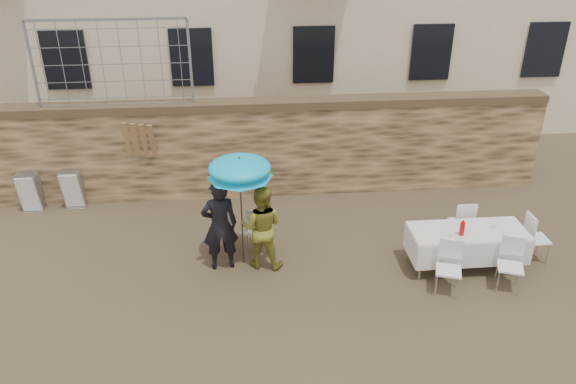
{
  "coord_description": "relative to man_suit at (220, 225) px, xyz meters",
  "views": [
    {
      "loc": [
        -0.41,
        -6.8,
        6.02
      ],
      "look_at": [
        0.4,
        2.2,
        1.4
      ],
      "focal_mm": 35.0,
      "sensor_mm": 36.0,
      "label": 1
    }
  ],
  "objects": [
    {
      "name": "umbrella",
      "position": [
        0.4,
        0.1,
        1.01
      ],
      "size": [
        1.16,
        1.16,
        2.01
      ],
      "color": "#3F3F44",
      "rests_on": "ground"
    },
    {
      "name": "ground",
      "position": [
        0.85,
        -1.99,
        -0.89
      ],
      "size": [
        80.0,
        80.0,
        0.0
      ],
      "primitive_type": "plane",
      "color": "brown",
      "rests_on": "ground"
    },
    {
      "name": "chair_stack_left",
      "position": [
        -4.19,
        2.75,
        -0.43
      ],
      "size": [
        0.46,
        0.47,
        0.92
      ],
      "primitive_type": null,
      "color": "white",
      "rests_on": "ground"
    },
    {
      "name": "soda_bottle",
      "position": [
        4.3,
        -0.53,
        0.01
      ],
      "size": [
        0.09,
        0.09,
        0.26
      ],
      "primitive_type": "cylinder",
      "color": "red",
      "rests_on": "banquet_table"
    },
    {
      "name": "table_chair_side",
      "position": [
        5.9,
        -0.28,
        -0.41
      ],
      "size": [
        0.48,
        0.48,
        0.96
      ],
      "primitive_type": null,
      "rotation": [
        0.0,
        0.0,
        1.57
      ],
      "color": "white",
      "rests_on": "ground"
    },
    {
      "name": "stone_wall",
      "position": [
        0.85,
        3.01,
        0.21
      ],
      "size": [
        13.0,
        0.5,
        2.2
      ],
      "primitive_type": "cube",
      "color": "olive",
      "rests_on": "ground"
    },
    {
      "name": "table_chair_front_right",
      "position": [
        5.0,
        -1.13,
        -0.41
      ],
      "size": [
        0.62,
        0.62,
        0.96
      ],
      "primitive_type": null,
      "rotation": [
        0.0,
        0.0,
        -0.36
      ],
      "color": "white",
      "rests_on": "ground"
    },
    {
      "name": "table_chair_back",
      "position": [
        4.7,
        0.42,
        -0.41
      ],
      "size": [
        0.49,
        0.49,
        0.96
      ],
      "primitive_type": null,
      "rotation": [
        0.0,
        0.0,
        3.12
      ],
      "color": "white",
      "rests_on": "ground"
    },
    {
      "name": "chair_stack_right",
      "position": [
        -3.29,
        2.75,
        -0.43
      ],
      "size": [
        0.46,
        0.4,
        0.92
      ],
      "primitive_type": null,
      "color": "white",
      "rests_on": "ground"
    },
    {
      "name": "table_chair_front_left",
      "position": [
        3.9,
        -1.13,
        -0.41
      ],
      "size": [
        0.61,
        0.61,
        0.96
      ],
      "primitive_type": null,
      "rotation": [
        0.0,
        0.0,
        -0.33
      ],
      "color": "white",
      "rests_on": "ground"
    },
    {
      "name": "man_suit",
      "position": [
        0.0,
        0.0,
        0.0
      ],
      "size": [
        0.7,
        0.51,
        1.78
      ],
      "primitive_type": "imported",
      "rotation": [
        0.0,
        0.0,
        3.27
      ],
      "color": "black",
      "rests_on": "ground"
    },
    {
      "name": "wood_planks",
      "position": [
        -1.69,
        2.82,
        0.11
      ],
      "size": [
        0.7,
        0.2,
        2.0
      ],
      "primitive_type": null,
      "color": "#A37749",
      "rests_on": "ground"
    },
    {
      "name": "banquet_table",
      "position": [
        4.5,
        -0.38,
        -0.16
      ],
      "size": [
        2.1,
        0.85,
        0.78
      ],
      "color": "silver",
      "rests_on": "ground"
    },
    {
      "name": "chain_link_fence",
      "position": [
        -2.15,
        3.01,
        2.21
      ],
      "size": [
        3.2,
        0.06,
        1.8
      ],
      "primitive_type": null,
      "color": "gray",
      "rests_on": "stone_wall"
    },
    {
      "name": "couple_chair_right",
      "position": [
        0.7,
        0.55,
        -0.41
      ],
      "size": [
        0.56,
        0.56,
        0.96
      ],
      "primitive_type": null,
      "rotation": [
        0.0,
        0.0,
        2.95
      ],
      "color": "white",
      "rests_on": "ground"
    },
    {
      "name": "couple_chair_left",
      "position": [
        0.0,
        0.55,
        -0.41
      ],
      "size": [
        0.53,
        0.53,
        0.96
      ],
      "primitive_type": null,
      "rotation": [
        0.0,
        0.0,
        3.26
      ],
      "color": "white",
      "rests_on": "ground"
    },
    {
      "name": "woman_dress",
      "position": [
        0.75,
        0.0,
        -0.07
      ],
      "size": [
        0.92,
        0.79,
        1.63
      ],
      "primitive_type": "imported",
      "rotation": [
        0.0,
        0.0,
        2.9
      ],
      "color": "gold",
      "rests_on": "ground"
    }
  ]
}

